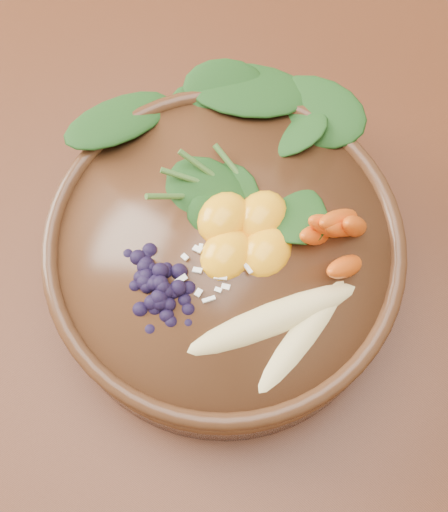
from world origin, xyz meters
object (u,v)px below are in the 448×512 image
Objects in this scene: stoneware_bowl at (224,261)px; carrot_cluster at (350,226)px; dining_table at (40,104)px; banana_halves at (289,322)px; blueberry_pile at (159,277)px; kale_heap at (257,152)px; mandarin_cluster at (245,227)px.

stoneware_bowl is 0.10m from carrot_cluster.
dining_table is 0.39m from carrot_cluster.
banana_halves is (0.34, -0.08, 0.17)m from dining_table.
stoneware_bowl is 2.16× the size of blueberry_pile.
stoneware_bowl is 3.62× the size of carrot_cluster.
kale_heap is 2.07× the size of mandarin_cluster.
stoneware_bowl is at bearing 72.29° from blueberry_pile.
carrot_cluster is 0.07m from mandarin_cluster.
mandarin_cluster is at bearing -62.36° from kale_heap.
stoneware_bowl is (0.27, -0.06, 0.13)m from dining_table.
stoneware_bowl is at bearing -116.91° from mandarin_cluster.
banana_halves is 0.09m from blueberry_pile.
mandarin_cluster is at bearing 70.16° from blueberry_pile.
kale_heap reaches higher than blueberry_pile.
stoneware_bowl is 0.08m from kale_heap.
carrot_cluster is 0.87× the size of mandarin_cluster.
blueberry_pile is (0.00, -0.11, -0.00)m from kale_heap.
dining_table is at bearing 170.54° from mandarin_cluster.
blueberry_pile is (-0.08, -0.10, -0.02)m from carrot_cluster.
carrot_cluster is (0.06, 0.05, 0.07)m from stoneware_bowl.
blueberry_pile reaches higher than dining_table.
kale_heap is (0.26, 0.00, 0.18)m from dining_table.
carrot_cluster is at bearing 49.88° from blueberry_pile.
carrot_cluster is (0.08, -0.01, 0.02)m from kale_heap.
dining_table is 0.39m from banana_halves.
dining_table is 12.49× the size of banana_halves.
carrot_cluster is at bearing -2.34° from dining_table.
banana_halves is (0.00, -0.07, -0.02)m from carrot_cluster.
dining_table is at bearing 167.53° from stoneware_bowl.
carrot_cluster reaches higher than mandarin_cluster.
banana_halves is (0.09, -0.08, -0.01)m from kale_heap.
mandarin_cluster is at bearing 170.25° from banana_halves.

